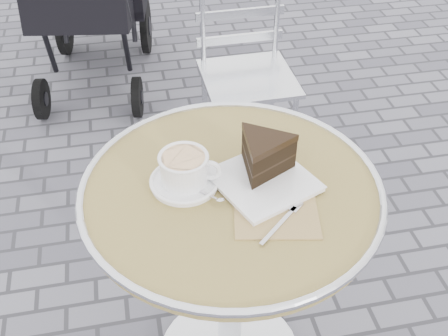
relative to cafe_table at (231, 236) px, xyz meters
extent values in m
cylinder|color=silver|center=(0.00, 0.00, -0.20)|extent=(0.07, 0.07, 0.67)
cylinder|color=tan|center=(0.00, 0.00, 0.15)|extent=(0.70, 0.70, 0.03)
torus|color=silver|center=(0.00, 0.00, 0.16)|extent=(0.72, 0.72, 0.02)
cylinder|color=white|center=(-0.10, 0.03, 0.17)|extent=(0.16, 0.16, 0.01)
cylinder|color=white|center=(-0.10, 0.03, 0.21)|extent=(0.14, 0.14, 0.07)
torus|color=white|center=(-0.05, 0.02, 0.21)|extent=(0.06, 0.03, 0.06)
cylinder|color=beige|center=(-0.10, 0.03, 0.24)|extent=(0.10, 0.10, 0.01)
cube|color=#A5835A|center=(0.08, -0.09, 0.16)|extent=(0.22, 0.22, 0.00)
cube|color=white|center=(0.08, 0.00, 0.17)|extent=(0.27, 0.27, 0.01)
cylinder|color=silver|center=(0.13, 0.81, -0.36)|extent=(0.02, 0.02, 0.41)
cylinder|color=silver|center=(0.44, 0.82, -0.36)|extent=(0.02, 0.02, 0.41)
cylinder|color=silver|center=(0.12, 1.13, -0.36)|extent=(0.02, 0.02, 0.41)
cylinder|color=silver|center=(0.44, 1.13, -0.36)|extent=(0.02, 0.02, 0.41)
cube|color=silver|center=(0.28, 0.97, -0.14)|extent=(0.37, 0.37, 0.02)
cylinder|color=black|center=(-0.63, 1.51, -0.47)|extent=(0.07, 0.20, 0.20)
cylinder|color=black|center=(-0.16, 1.43, -0.47)|extent=(0.07, 0.20, 0.20)
cylinder|color=black|center=(-0.52, 2.17, -0.41)|extent=(0.09, 0.32, 0.31)
cylinder|color=black|center=(-0.05, 2.09, -0.41)|extent=(0.09, 0.32, 0.31)
camera|label=1|loc=(-0.21, -0.95, 1.04)|focal=45.00mm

